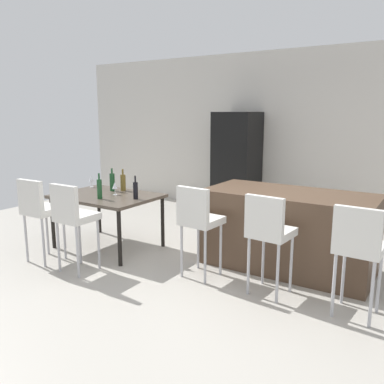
# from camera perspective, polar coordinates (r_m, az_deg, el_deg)

# --- Properties ---
(ground_plane) EXTENTS (10.00, 10.00, 0.00)m
(ground_plane) POSITION_cam_1_polar(r_m,az_deg,el_deg) (4.71, 3.88, -11.68)
(ground_plane) COLOR #ADA89E
(back_wall) EXTENTS (10.00, 0.12, 2.90)m
(back_wall) POSITION_cam_1_polar(r_m,az_deg,el_deg) (7.26, 16.28, 7.82)
(back_wall) COLOR beige
(back_wall) RESTS_ON ground_plane
(kitchen_island) EXTENTS (1.95, 0.93, 0.92)m
(kitchen_island) POSITION_cam_1_polar(r_m,az_deg,el_deg) (4.92, 13.53, -5.28)
(kitchen_island) COLOR #4C3828
(kitchen_island) RESTS_ON ground_plane
(bar_chair_left) EXTENTS (0.42, 0.42, 1.05)m
(bar_chair_left) POSITION_cam_1_polar(r_m,az_deg,el_deg) (4.41, 0.92, -3.65)
(bar_chair_left) COLOR silver
(bar_chair_left) RESTS_ON ground_plane
(bar_chair_middle) EXTENTS (0.43, 0.43, 1.05)m
(bar_chair_middle) POSITION_cam_1_polar(r_m,az_deg,el_deg) (4.05, 10.86, -5.22)
(bar_chair_middle) COLOR silver
(bar_chair_middle) RESTS_ON ground_plane
(bar_chair_right) EXTENTS (0.42, 0.42, 1.05)m
(bar_chair_right) POSITION_cam_1_polar(r_m,az_deg,el_deg) (3.84, 22.64, -6.86)
(bar_chair_right) COLOR silver
(bar_chair_right) RESTS_ON ground_plane
(dining_table) EXTENTS (1.34, 0.98, 0.74)m
(dining_table) POSITION_cam_1_polar(r_m,az_deg,el_deg) (5.54, -12.01, -1.02)
(dining_table) COLOR #4C4238
(dining_table) RESTS_ON ground_plane
(dining_chair_near) EXTENTS (0.41, 0.41, 1.05)m
(dining_chair_near) POSITION_cam_1_polar(r_m,az_deg,el_deg) (5.22, -20.96, -2.04)
(dining_chair_near) COLOR silver
(dining_chair_near) RESTS_ON ground_plane
(dining_chair_far) EXTENTS (0.40, 0.40, 1.05)m
(dining_chair_far) POSITION_cam_1_polar(r_m,az_deg,el_deg) (4.76, -16.63, -3.02)
(dining_chair_far) COLOR silver
(dining_chair_far) RESTS_ON ground_plane
(wine_bottle_corner) EXTENTS (0.07, 0.07, 0.31)m
(wine_bottle_corner) POSITION_cam_1_polar(r_m,az_deg,el_deg) (5.76, -9.79, 1.38)
(wine_bottle_corner) COLOR brown
(wine_bottle_corner) RESTS_ON dining_table
(wine_bottle_middle) EXTENTS (0.07, 0.07, 0.32)m
(wine_bottle_middle) POSITION_cam_1_polar(r_m,az_deg,el_deg) (5.76, -11.29, 1.43)
(wine_bottle_middle) COLOR #194723
(wine_bottle_middle) RESTS_ON dining_table
(wine_bottle_end) EXTENTS (0.06, 0.06, 0.30)m
(wine_bottle_end) POSITION_cam_1_polar(r_m,az_deg,el_deg) (5.17, -8.05, 0.27)
(wine_bottle_end) COLOR black
(wine_bottle_end) RESTS_ON dining_table
(wine_bottle_inner) EXTENTS (0.06, 0.06, 0.33)m
(wine_bottle_inner) POSITION_cam_1_polar(r_m,az_deg,el_deg) (5.27, -13.04, 0.46)
(wine_bottle_inner) COLOR #194723
(wine_bottle_inner) RESTS_ON dining_table
(wine_glass_left) EXTENTS (0.07, 0.07, 0.17)m
(wine_glass_left) POSITION_cam_1_polar(r_m,az_deg,el_deg) (5.48, -10.93, 0.88)
(wine_glass_left) COLOR silver
(wine_glass_left) RESTS_ON dining_table
(wine_glass_right) EXTENTS (0.07, 0.07, 0.17)m
(wine_glass_right) POSITION_cam_1_polar(r_m,az_deg,el_deg) (6.12, -14.17, 1.83)
(wine_glass_right) COLOR silver
(wine_glass_right) RESTS_ON dining_table
(refrigerator) EXTENTS (0.72, 0.68, 1.84)m
(refrigerator) POSITION_cam_1_polar(r_m,az_deg,el_deg) (7.32, 6.38, 4.06)
(refrigerator) COLOR black
(refrigerator) RESTS_ON ground_plane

